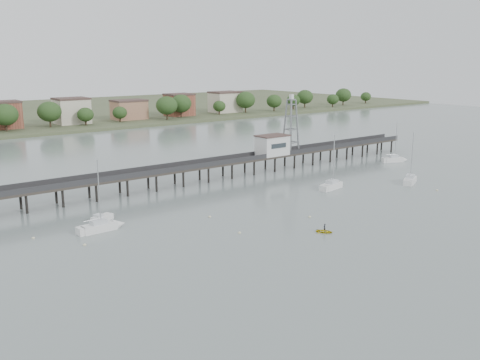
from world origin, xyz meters
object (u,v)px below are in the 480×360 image
at_px(lattice_tower, 291,126).
at_px(sailboat_d, 411,179).
at_px(sailboat_c, 335,185).
at_px(white_tender, 102,218).
at_px(sailboat_e, 397,160).
at_px(yellow_dinghy, 324,232).
at_px(sailboat_b, 106,226).
at_px(pier, 192,168).

distance_m(lattice_tower, sailboat_d, 34.13).
relative_size(sailboat_c, white_tender, 2.89).
bearing_deg(sailboat_c, white_tender, 160.00).
distance_m(lattice_tower, white_tender, 63.25).
bearing_deg(sailboat_d, sailboat_e, 17.34).
xyz_separation_m(sailboat_d, white_tender, (-70.85, 15.75, -0.15)).
bearing_deg(yellow_dinghy, sailboat_b, 107.98).
height_order(pier, sailboat_d, sailboat_d).
bearing_deg(lattice_tower, sailboat_d, -71.44).
height_order(lattice_tower, sailboat_b, lattice_tower).
xyz_separation_m(pier, sailboat_e, (60.72, -13.02, -3.14)).
bearing_deg(sailboat_d, sailboat_c, 132.96).
relative_size(pier, sailboat_d, 11.88).
relative_size(sailboat_d, white_tender, 2.82).
xyz_separation_m(lattice_tower, sailboat_e, (29.22, -13.02, -10.45)).
relative_size(pier, lattice_tower, 9.68).
relative_size(sailboat_e, white_tender, 2.63).
relative_size(sailboat_d, yellow_dinghy, 4.49).
xyz_separation_m(sailboat_b, sailboat_c, (53.84, -3.26, 0.00)).
bearing_deg(sailboat_e, pier, -166.45).
distance_m(sailboat_e, yellow_dinghy, 70.15).
height_order(sailboat_d, white_tender, sailboat_d).
xyz_separation_m(pier, white_tender, (-29.01, -15.05, -3.30)).
bearing_deg(lattice_tower, pier, -180.00).
bearing_deg(sailboat_e, white_tender, -153.05).
xyz_separation_m(sailboat_b, white_tender, (1.62, 5.31, -0.15)).
height_order(sailboat_e, sailboat_d, sailboat_d).
height_order(pier, sailboat_b, sailboat_b).
bearing_deg(pier, sailboat_e, -12.10).
height_order(sailboat_e, sailboat_b, sailboat_b).
distance_m(sailboat_b, white_tender, 5.55).
xyz_separation_m(sailboat_d, yellow_dinghy, (-43.86, -13.60, -0.65)).
bearing_deg(sailboat_c, sailboat_e, 5.09).
height_order(pier, sailboat_e, sailboat_e).
bearing_deg(sailboat_d, sailboat_b, 145.85).
bearing_deg(sailboat_b, sailboat_e, 2.43).
distance_m(pier, sailboat_b, 36.91).
height_order(lattice_tower, sailboat_e, lattice_tower).
bearing_deg(white_tender, sailboat_e, -21.09).
height_order(pier, yellow_dinghy, pier).
bearing_deg(lattice_tower, yellow_dinghy, -127.05).
xyz_separation_m(pier, sailboat_d, (41.84, -30.80, -3.15)).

